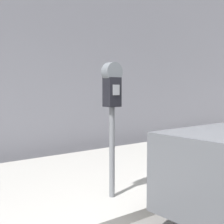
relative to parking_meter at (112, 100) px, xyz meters
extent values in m
cube|color=#9E9B96|center=(0.15, 0.93, -1.12)|extent=(24.00, 2.80, 0.10)
cube|color=gray|center=(0.15, 2.85, 1.20)|extent=(24.00, 0.30, 4.74)
cylinder|color=slate|center=(0.00, 0.00, -0.57)|extent=(0.06, 0.06, 1.00)
cube|color=black|center=(0.00, 0.00, 0.09)|extent=(0.16, 0.14, 0.32)
cube|color=gray|center=(0.00, -0.07, 0.11)|extent=(0.09, 0.01, 0.11)
cylinder|color=slate|center=(0.00, 0.00, 0.31)|extent=(0.21, 0.11, 0.21)
cylinder|color=black|center=(0.66, -0.85, -0.86)|extent=(0.63, 0.23, 0.62)
camera|label=1|loc=(-2.09, -2.65, 0.13)|focal=50.00mm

